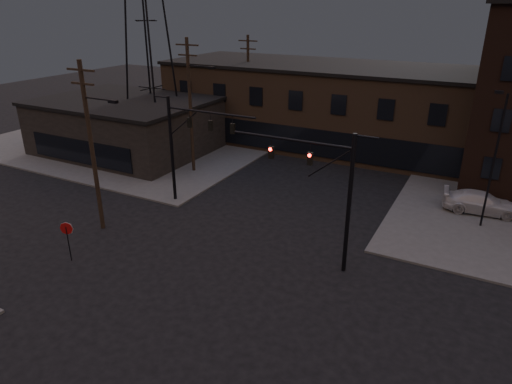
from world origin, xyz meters
TOP-DOWN VIEW (x-y plane):
  - ground at (0.00, 0.00)m, footprint 140.00×140.00m
  - sidewalk_nw at (-22.00, 22.00)m, footprint 30.00×30.00m
  - building_row at (0.00, 28.00)m, footprint 40.00×12.00m
  - building_left at (-20.00, 16.00)m, footprint 16.00×12.00m
  - traffic_signal_near at (5.36, 4.50)m, footprint 7.12×0.24m
  - traffic_signal_far at (-6.72, 8.00)m, footprint 7.12×0.24m
  - stop_sign at (-8.00, -1.99)m, footprint 0.72×0.33m
  - utility_pole_near at (-9.43, 2.00)m, footprint 3.70×0.28m
  - utility_pole_mid at (-10.44, 14.00)m, footprint 3.70×0.28m
  - utility_pole_far at (-11.50, 26.00)m, footprint 2.20×0.28m
  - transmission_tower at (-18.00, 18.00)m, footprint 7.00×7.00m
  - lot_light_a at (13.00, 14.00)m, footprint 1.50×0.28m
  - parked_car_lot_b at (12.80, 16.29)m, footprint 5.36×2.68m
  - car_crossing at (4.68, 25.00)m, footprint 2.20×5.01m

SIDE VIEW (x-z plane):
  - ground at x=0.00m, z-range 0.00..0.00m
  - sidewalk_nw at x=-22.00m, z-range 0.00..0.15m
  - car_crossing at x=4.68m, z-range 0.00..1.60m
  - parked_car_lot_b at x=12.80m, z-range 0.15..1.65m
  - stop_sign at x=-8.00m, z-range 0.60..3.08m
  - building_left at x=-20.00m, z-range 0.00..5.00m
  - building_row at x=0.00m, z-range 0.00..8.00m
  - traffic_signal_near at x=5.36m, z-range 0.93..8.93m
  - traffic_signal_far at x=-6.72m, z-range 1.01..9.01m
  - lot_light_a at x=13.00m, z-range 0.94..10.08m
  - utility_pole_far at x=-11.50m, z-range 0.28..11.28m
  - utility_pole_near at x=-9.43m, z-range 0.37..11.37m
  - utility_pole_mid at x=-10.44m, z-range 0.38..11.88m
  - transmission_tower at x=-18.00m, z-range 0.00..25.00m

